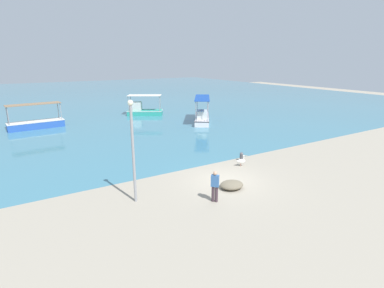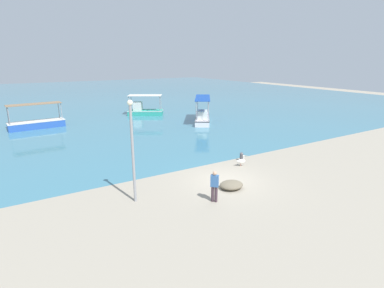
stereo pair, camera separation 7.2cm
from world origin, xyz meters
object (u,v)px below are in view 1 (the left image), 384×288
at_px(fishing_boat_outer, 202,117).
at_px(pelican, 241,161).
at_px(fishing_boat_far_left, 36,123).
at_px(net_pile, 232,185).
at_px(lamp_post, 133,146).
at_px(fishing_boat_far_right, 144,110).
at_px(fisherman_standing, 215,185).
at_px(mooring_bollard, 241,156).

distance_m(fishing_boat_outer, pelican, 15.32).
xyz_separation_m(fishing_boat_far_left, net_pile, (8.19, -23.12, -0.35)).
xyz_separation_m(fishing_boat_far_left, lamp_post, (2.88, -21.81, 2.45)).
height_order(fishing_boat_far_left, fishing_boat_far_right, fishing_boat_far_left).
height_order(lamp_post, fisherman_standing, lamp_post).
bearing_deg(fishing_boat_far_right, lamp_post, -113.32).
distance_m(fisherman_standing, net_pile, 2.11).
xyz_separation_m(pelican, mooring_bollard, (0.79, 0.92, -0.04)).
bearing_deg(fishing_boat_outer, fishing_boat_far_right, 117.27).
bearing_deg(fishing_boat_outer, fishing_boat_far_left, 159.33).
bearing_deg(fishing_boat_outer, fisherman_standing, -121.24).
bearing_deg(fisherman_standing, net_pile, 25.21).
relative_size(pelican, net_pile, 0.58).
relative_size(fishing_boat_far_left, mooring_bollard, 8.95).
distance_m(pelican, lamp_post, 8.70).
bearing_deg(fishing_boat_far_right, fisherman_standing, -104.41).
distance_m(fishing_boat_far_left, fishing_boat_far_right, 13.02).
relative_size(fishing_boat_far_right, lamp_post, 0.93).
bearing_deg(fishing_boat_far_right, pelican, -94.81).
bearing_deg(pelican, fishing_boat_outer, 67.15).
height_order(fishing_boat_far_left, lamp_post, lamp_post).
bearing_deg(pelican, fishing_boat_far_left, 118.34).
bearing_deg(fishing_boat_far_right, net_pile, -100.90).
height_order(fishing_boat_far_left, pelican, fishing_boat_far_left).
bearing_deg(fishing_boat_far_left, mooring_bollard, -58.84).
distance_m(fishing_boat_far_right, net_pile, 25.09).
relative_size(mooring_bollard, fisherman_standing, 0.37).
xyz_separation_m(pelican, net_pile, (-2.89, -2.57, -0.17)).
distance_m(lamp_post, net_pile, 6.15).
xyz_separation_m(fishing_boat_outer, net_pile, (-8.84, -16.69, -0.42)).
height_order(fishing_boat_far_right, lamp_post, lamp_post).
height_order(lamp_post, mooring_bollard, lamp_post).
bearing_deg(fishing_boat_far_left, fishing_boat_far_right, 6.68).
height_order(fishing_boat_outer, lamp_post, lamp_post).
bearing_deg(pelican, fisherman_standing, -143.89).
height_order(mooring_bollard, net_pile, mooring_bollard).
relative_size(fishing_boat_far_left, pelican, 7.02).
distance_m(lamp_post, fisherman_standing, 4.62).
xyz_separation_m(fishing_boat_far_right, pelican, (-1.86, -22.06, -0.26)).
bearing_deg(fisherman_standing, fishing_boat_far_left, 104.93).
relative_size(fishing_boat_far_left, fishing_boat_far_right, 1.14).
height_order(fishing_boat_outer, net_pile, fishing_boat_outer).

